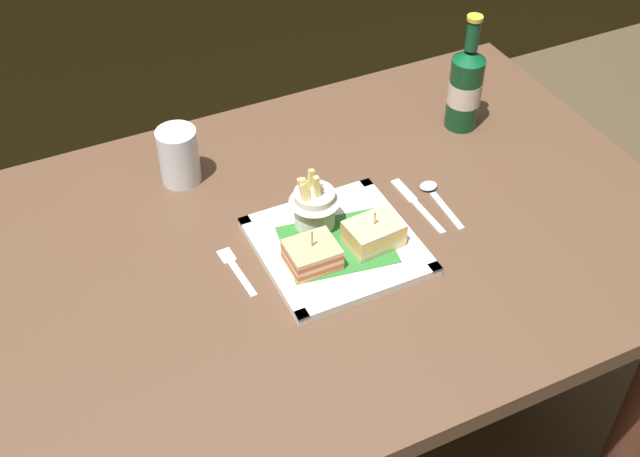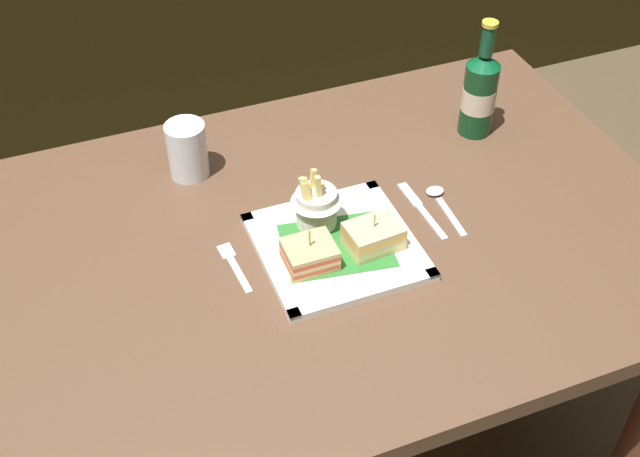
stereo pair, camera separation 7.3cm
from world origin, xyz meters
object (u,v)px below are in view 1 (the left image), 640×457
sandwich_half_left (312,255)px  knife (416,203)px  dining_table (304,295)px  beer_bottle (465,86)px  square_plate (337,246)px  sandwich_half_right (374,234)px  fork (235,269)px  water_glass (179,159)px  spoon (434,193)px  fries_cup (314,202)px

sandwich_half_left → knife: 0.26m
dining_table → beer_bottle: (0.45, 0.18, 0.23)m
square_plate → sandwich_half_right: 0.07m
fork → water_glass: bearing=91.0°
beer_bottle → knife: size_ratio=1.47×
sandwich_half_right → spoon: (0.17, 0.08, -0.03)m
water_glass → spoon: size_ratio=0.79×
water_glass → fork: water_glass is taller
dining_table → fork: fork is taller
dining_table → square_plate: size_ratio=5.20×
fries_cup → water_glass: fries_cup is taller
square_plate → fork: square_plate is taller
water_glass → spoon: (0.41, -0.25, -0.04)m
sandwich_half_right → beer_bottle: size_ratio=0.40×
dining_table → beer_bottle: beer_bottle is taller
sandwich_half_left → water_glass: (-0.12, 0.33, 0.02)m
square_plate → sandwich_half_right: (0.06, -0.02, 0.03)m
square_plate → dining_table: bearing=136.7°
square_plate → water_glass: size_ratio=2.39×
fries_cup → sandwich_half_left: bearing=-117.3°
sandwich_half_left → knife: (0.25, 0.07, -0.03)m
sandwich_half_left → fries_cup: (0.05, 0.09, 0.03)m
fries_cup → fork: 0.18m
water_glass → fork: 0.28m
sandwich_half_left → beer_bottle: beer_bottle is taller
fries_cup → spoon: bearing=-3.1°
fries_cup → knife: fries_cup is taller
water_glass → dining_table: bearing=-62.1°
spoon → water_glass: bearing=148.9°
square_plate → spoon: bearing=13.1°
knife → spoon: bearing=10.3°
dining_table → knife: knife is taller
knife → fork: bearing=-177.5°
fries_cup → fork: bearing=-167.4°
dining_table → water_glass: bearing=117.9°
square_plate → knife: (0.19, 0.05, -0.00)m
beer_bottle → sandwich_half_right: bearing=-143.8°
beer_bottle → knife: 0.29m
fries_cup → sandwich_half_right: bearing=-52.0°
dining_table → fork: bearing=-174.5°
sandwich_half_right → spoon: sandwich_half_right is taller
sandwich_half_left → water_glass: size_ratio=0.76×
square_plate → sandwich_half_left: size_ratio=3.13×
fork → spoon: size_ratio=0.91×
sandwich_half_right → spoon: 0.19m
water_glass → fork: bearing=-89.0°
beer_bottle → water_glass: bearing=172.4°
fork → spoon: bearing=3.4°
square_plate → fries_cup: (-0.01, 0.07, 0.05)m
sandwich_half_left → sandwich_half_right: sandwich_half_left is taller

